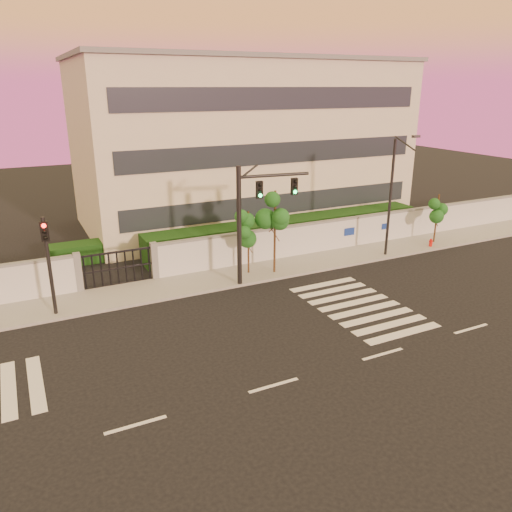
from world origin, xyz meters
name	(u,v)px	position (x,y,z in m)	size (l,w,h in m)	color
ground	(274,386)	(0.00, 0.00, 0.00)	(120.00, 120.00, 0.00)	black
sidewalk	(181,285)	(0.00, 10.50, 0.07)	(60.00, 3.00, 0.15)	gray
perimeter_wall	(174,259)	(0.10, 12.00, 1.07)	(60.00, 0.36, 2.20)	silver
hedge_row	(177,248)	(1.17, 14.74, 0.82)	(41.00, 4.25, 1.80)	black
institutional_building	(242,142)	(9.00, 21.99, 6.16)	(24.40, 12.40, 12.25)	beige
road_markings	(197,349)	(-1.58, 3.76, 0.01)	(57.00, 7.62, 0.02)	silver
street_tree_d	(249,228)	(4.03, 10.48, 2.76)	(1.30, 1.03, 3.74)	#382314
street_tree_e	(275,214)	(5.40, 9.92, 3.58)	(1.56, 1.24, 4.86)	#382314
street_tree_f	(438,208)	(17.95, 10.19, 2.54)	(1.37, 1.09, 3.44)	#382314
traffic_signal_main	(253,211)	(3.68, 9.16, 4.10)	(4.09, 0.71, 6.48)	black
traffic_signal_secondary	(48,255)	(-6.44, 9.59, 3.05)	(0.37, 0.35, 4.80)	black
streetlight_east	(393,193)	(13.18, 9.38, 4.14)	(0.46, 1.84, 7.66)	black
fire_hydrant	(431,244)	(16.98, 9.52, 0.34)	(0.26, 0.25, 0.68)	red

